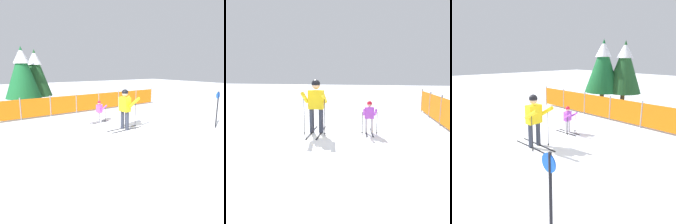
% 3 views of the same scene
% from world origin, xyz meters
% --- Properties ---
extents(ground_plane, '(60.00, 60.00, 0.00)m').
position_xyz_m(ground_plane, '(0.00, 0.00, 0.00)').
color(ground_plane, white).
extents(skier_adult, '(1.60, 0.75, 1.67)m').
position_xyz_m(skier_adult, '(-0.14, -0.14, 1.00)').
color(skier_adult, black).
rests_on(skier_adult, ground_plane).
extents(skier_child, '(0.98, 0.51, 1.02)m').
position_xyz_m(skier_child, '(-0.43, 1.49, 0.59)').
color(skier_child, black).
rests_on(skier_child, ground_plane).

